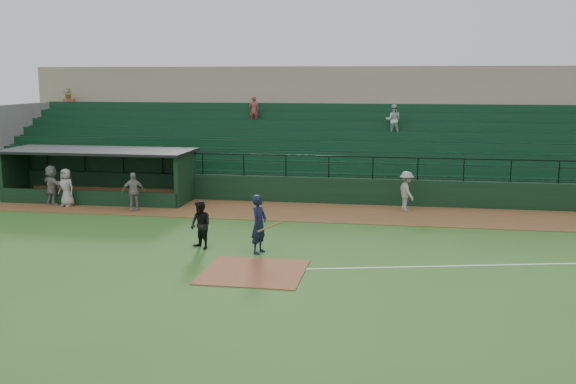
# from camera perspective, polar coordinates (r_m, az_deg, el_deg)

# --- Properties ---
(ground) EXTENTS (90.00, 90.00, 0.00)m
(ground) POSITION_cam_1_polar(r_m,az_deg,el_deg) (20.64, -2.39, -6.20)
(ground) COLOR #2D5D1E
(ground) RESTS_ON ground
(warning_track) EXTENTS (40.00, 4.00, 0.03)m
(warning_track) POSITION_cam_1_polar(r_m,az_deg,el_deg) (28.28, 1.04, -1.73)
(warning_track) COLOR brown
(warning_track) RESTS_ON ground
(home_plate_dirt) EXTENTS (3.00, 3.00, 0.03)m
(home_plate_dirt) POSITION_cam_1_polar(r_m,az_deg,el_deg) (19.70, -3.01, -6.95)
(home_plate_dirt) COLOR brown
(home_plate_dirt) RESTS_ON ground
(foul_line) EXTENTS (17.49, 4.44, 0.01)m
(foul_line) POSITION_cam_1_polar(r_m,az_deg,el_deg) (21.68, 19.60, -5.97)
(foul_line) COLOR white
(foul_line) RESTS_ON ground
(stadium_structure) EXTENTS (38.00, 13.08, 6.40)m
(stadium_structure) POSITION_cam_1_polar(r_m,az_deg,el_deg) (36.24, 3.10, 4.49)
(stadium_structure) COLOR black
(stadium_structure) RESTS_ON ground
(dugout) EXTENTS (8.90, 3.20, 2.42)m
(dugout) POSITION_cam_1_polar(r_m,az_deg,el_deg) (32.43, -15.81, 1.76)
(dugout) COLOR black
(dugout) RESTS_ON ground
(batter_at_plate) EXTENTS (1.11, 0.81, 1.95)m
(batter_at_plate) POSITION_cam_1_polar(r_m,az_deg,el_deg) (21.56, -2.54, -2.82)
(batter_at_plate) COLOR black
(batter_at_plate) RESTS_ON ground
(umpire) EXTENTS (1.01, 0.97, 1.64)m
(umpire) POSITION_cam_1_polar(r_m,az_deg,el_deg) (22.32, -7.62, -2.87)
(umpire) COLOR black
(umpire) RESTS_ON ground
(runner) EXTENTS (1.03, 1.28, 1.73)m
(runner) POSITION_cam_1_polar(r_m,az_deg,el_deg) (28.66, 10.29, 0.06)
(runner) COLOR gray
(runner) RESTS_ON warning_track
(dugout_player_a) EXTENTS (1.06, 0.78, 1.68)m
(dugout_player_a) POSITION_cam_1_polar(r_m,az_deg,el_deg) (29.09, -13.33, 0.04)
(dugout_player_a) COLOR gray
(dugout_player_a) RESTS_ON warning_track
(dugout_player_b) EXTENTS (0.95, 0.76, 1.70)m
(dugout_player_b) POSITION_cam_1_polar(r_m,az_deg,el_deg) (30.93, -18.74, 0.38)
(dugout_player_b) COLOR #A29D97
(dugout_player_b) RESTS_ON warning_track
(dugout_player_c) EXTENTS (1.69, 1.35, 1.80)m
(dugout_player_c) POSITION_cam_1_polar(r_m,az_deg,el_deg) (31.53, -19.87, 0.58)
(dugout_player_c) COLOR gray
(dugout_player_c) RESTS_ON warning_track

